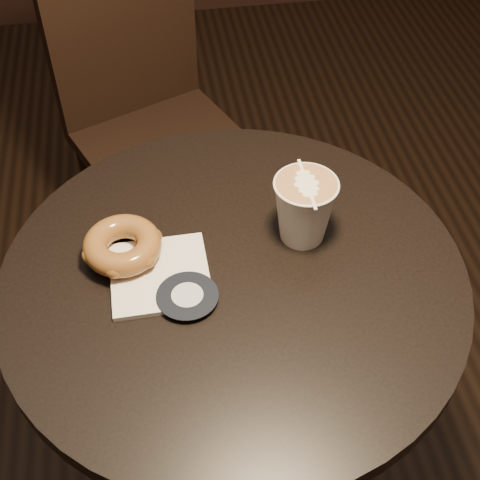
% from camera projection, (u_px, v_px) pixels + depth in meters
% --- Properties ---
extents(cafe_table, '(0.70, 0.70, 0.75)m').
position_uv_depth(cafe_table, '(234.00, 348.00, 1.14)').
color(cafe_table, black).
rests_on(cafe_table, ground).
extents(chair, '(0.51, 0.51, 0.97)m').
position_uv_depth(chair, '(144.00, 94.00, 1.67)').
color(chair, black).
rests_on(chair, ground).
extents(pastry_bag, '(0.15, 0.15, 0.01)m').
position_uv_depth(pastry_bag, '(160.00, 275.00, 0.99)').
color(pastry_bag, silver).
rests_on(pastry_bag, cafe_table).
extents(doughnut, '(0.12, 0.12, 0.04)m').
position_uv_depth(doughnut, '(122.00, 245.00, 1.00)').
color(doughnut, brown).
rests_on(doughnut, pastry_bag).
extents(latte_cup, '(0.10, 0.10, 0.11)m').
position_uv_depth(latte_cup, '(304.00, 210.00, 1.01)').
color(latte_cup, silver).
rests_on(latte_cup, cafe_table).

